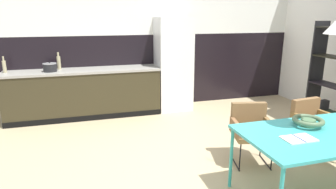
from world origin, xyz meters
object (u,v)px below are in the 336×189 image
refrigerator_column (173,64)px  fruit_bowl (308,121)px  armchair_facing_counter (311,119)px  open_book (299,139)px  cooking_pot (50,67)px  armchair_head_of_table (251,125)px  dining_table (327,136)px  bottle_spice_small (4,66)px  bottle_wine_green (59,62)px

refrigerator_column → fruit_bowl: 3.21m
armchair_facing_counter → fruit_bowl: fruit_bowl is taller
open_book → cooking_pot: (-2.50, 3.38, 0.24)m
armchair_facing_counter → fruit_bowl: 1.06m
armchair_head_of_table → dining_table: bearing=121.5°
fruit_bowl → cooking_pot: (-2.82, 3.12, 0.19)m
refrigerator_column → cooking_pot: refrigerator_column is taller
refrigerator_column → fruit_bowl: (0.52, -3.16, -0.13)m
bottle_spice_small → open_book: bearing=-47.1°
refrigerator_column → armchair_head_of_table: size_ratio=2.40×
open_book → bottle_wine_green: size_ratio=0.96×
dining_table → fruit_bowl: fruit_bowl is taller
armchair_head_of_table → open_book: 1.02m
refrigerator_column → armchair_head_of_table: bearing=-83.0°
armchair_facing_counter → dining_table: bearing=48.8°
bottle_wine_green → dining_table: bearing=-51.8°
armchair_head_of_table → fruit_bowl: bearing=120.0°
dining_table → bottle_spice_small: (-3.66, 3.42, 0.32)m
armchair_head_of_table → cooking_pot: cooking_pot is taller
armchair_facing_counter → bottle_wine_green: bearing=-43.4°
bottle_spice_small → fruit_bowl: bearing=-42.1°
open_book → bottle_wine_green: 4.30m
dining_table → bottle_spice_small: size_ratio=6.10×
armchair_head_of_table → bottle_spice_small: 4.23m
fruit_bowl → open_book: fruit_bowl is taller
armchair_head_of_table → bottle_wine_green: bottle_wine_green is taller
cooking_pot → bottle_wine_green: size_ratio=0.75×
refrigerator_column → armchair_facing_counter: (1.24, -2.45, -0.43)m
fruit_bowl → bottle_wine_green: size_ratio=1.02×
cooking_pot → bottle_spice_small: 0.76m
bottle_wine_green → cooking_pot: bearing=-124.2°
dining_table → cooking_pot: bearing=131.3°
bottle_spice_small → cooking_pot: bearing=-8.6°
dining_table → cooking_pot: size_ratio=7.38×
dining_table → armchair_facing_counter: size_ratio=2.34×
dining_table → bottle_spice_small: bottle_spice_small is taller
dining_table → fruit_bowl: (-0.08, 0.19, 0.10)m
dining_table → cooking_pot: 4.41m
open_book → cooking_pot: size_ratio=1.28×
armchair_facing_counter → cooking_pot: bearing=-40.1°
dining_table → bottle_wine_green: bearing=128.2°
armchair_facing_counter → armchair_head_of_table: 0.94m
cooking_pot → fruit_bowl: bearing=-47.8°
armchair_head_of_table → fruit_bowl: 0.81m
open_book → cooking_pot: 4.21m
armchair_facing_counter → open_book: bearing=37.0°
cooking_pot → open_book: bearing=-53.6°
fruit_bowl → open_book: size_ratio=1.06×
refrigerator_column → armchair_head_of_table: 2.50m
open_book → bottle_spice_small: bearing=132.9°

